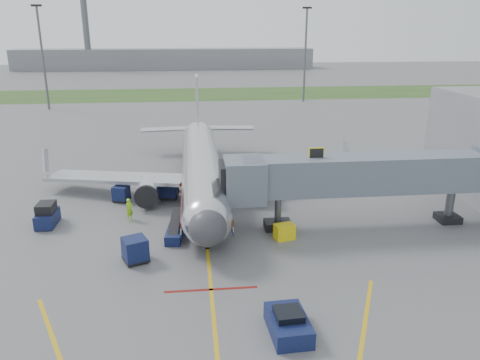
{
  "coord_description": "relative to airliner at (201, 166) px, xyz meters",
  "views": [
    {
      "loc": [
        -0.97,
        -30.42,
        16.0
      ],
      "look_at": [
        3.23,
        8.68,
        3.2
      ],
      "focal_mm": 35.0,
      "sensor_mm": 36.0,
      "label": 1
    }
  ],
  "objects": [
    {
      "name": "baggage_cart_b",
      "position": [
        -5.21,
        -14.83,
        -1.73
      ],
      "size": [
        2.18,
        2.18,
        1.79
      ],
      "color": "#0F0E3E",
      "rests_on": "ground"
    },
    {
      "name": "airliner",
      "position": [
        0.0,
        0.0,
        0.0
      ],
      "size": [
        32.1,
        35.67,
        10.25
      ],
      "color": "silver",
      "rests_on": "ground"
    },
    {
      "name": "ground_power_cart",
      "position": [
        6.17,
        -12.25,
        -2.04
      ],
      "size": [
        1.73,
        1.36,
        1.23
      ],
      "color": "yellow",
      "rests_on": "ground"
    },
    {
      "name": "control_tower",
      "position": [
        -40.0,
        149.75,
        14.68
      ],
      "size": [
        4.0,
        4.0,
        30.0
      ],
      "color": "#595B60",
      "rests_on": "ground"
    },
    {
      "name": "apron_markings",
      "position": [
        -0.0,
        -22.65,
        -2.64
      ],
      "size": [
        21.52,
        50.0,
        0.01
      ],
      "color": "gold",
      "rests_on": "ground"
    },
    {
      "name": "distant_terminal",
      "position": [
        -10.0,
        154.75,
        1.35
      ],
      "size": [
        120.0,
        14.0,
        8.0
      ],
      "primitive_type": "cube",
      "color": "slate",
      "rests_on": "ground"
    },
    {
      "name": "pushback_tug",
      "position": [
        4.0,
        -24.19,
        -2.06
      ],
      "size": [
        2.24,
        3.47,
        1.4
      ],
      "color": "#0F0E3E",
      "rests_on": "ground"
    },
    {
      "name": "ramp_worker",
      "position": [
        -6.49,
        -7.02,
        -1.66
      ],
      "size": [
        0.84,
        0.85,
        1.98
      ],
      "primitive_type": "imported",
      "rotation": [
        0.0,
        0.0,
        0.8
      ],
      "color": "#8DDC19",
      "rests_on": "ground"
    },
    {
      "name": "baggage_cart_c",
      "position": [
        -7.86,
        -2.14,
        -1.87
      ],
      "size": [
        1.77,
        1.77,
        1.52
      ],
      "color": "#0F0E3E",
      "rests_on": "ground"
    },
    {
      "name": "grass_strip",
      "position": [
        -0.0,
        74.75,
        -2.64
      ],
      "size": [
        300.0,
        25.0,
        0.01
      ],
      "primitive_type": "cube",
      "color": "#2D4C1E",
      "rests_on": "ground"
    },
    {
      "name": "light_mast_left",
      "position": [
        -30.0,
        54.75,
        8.13
      ],
      "size": [
        2.0,
        0.44,
        20.4
      ],
      "color": "#595B60",
      "rests_on": "ground"
    },
    {
      "name": "baggage_cart_a",
      "position": [
        -3.35,
        -1.69,
        -1.7
      ],
      "size": [
        1.95,
        1.95,
        1.86
      ],
      "color": "#0F0E3E",
      "rests_on": "ground"
    },
    {
      "name": "jet_bridge",
      "position": [
        12.86,
        -10.25,
        1.82
      ],
      "size": [
        25.3,
        4.0,
        6.9
      ],
      "color": "slate",
      "rests_on": "ground"
    },
    {
      "name": "light_mast_right",
      "position": [
        25.0,
        59.75,
        8.13
      ],
      "size": [
        2.0,
        0.44,
        20.4
      ],
      "color": "#595B60",
      "rests_on": "ground"
    },
    {
      "name": "baggage_tug",
      "position": [
        -13.34,
        -7.39,
        -1.77
      ],
      "size": [
        1.5,
        2.85,
        1.99
      ],
      "color": "#0F0E3E",
      "rests_on": "ground"
    },
    {
      "name": "ground",
      "position": [
        -0.0,
        -15.25,
        -2.65
      ],
      "size": [
        400.0,
        400.0,
        0.0
      ],
      "primitive_type": "plane",
      "color": "#565659",
      "rests_on": "ground"
    },
    {
      "name": "belt_loader",
      "position": [
        -2.51,
        -11.21,
        -2.19
      ],
      "size": [
        1.52,
        3.8,
        1.81
      ],
      "color": "#0F0E3E",
      "rests_on": "ground"
    }
  ]
}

